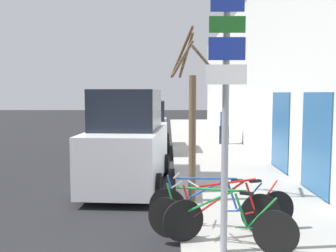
# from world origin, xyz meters

# --- Properties ---
(ground_plane) EXTENTS (80.00, 80.00, 0.00)m
(ground_plane) POSITION_xyz_m (0.00, 11.20, 0.00)
(ground_plane) COLOR black
(sidewalk_curb) EXTENTS (3.20, 32.00, 0.15)m
(sidewalk_curb) POSITION_xyz_m (2.60, 14.00, 0.07)
(sidewalk_curb) COLOR #9E9B93
(sidewalk_curb) RESTS_ON ground
(building_facade) EXTENTS (0.23, 32.00, 6.50)m
(building_facade) POSITION_xyz_m (4.35, 13.93, 3.23)
(building_facade) COLOR silver
(building_facade) RESTS_ON ground
(signpost) EXTENTS (0.57, 0.12, 3.87)m
(signpost) POSITION_xyz_m (1.62, 2.55, 2.33)
(signpost) COLOR gray
(signpost) RESTS_ON sidewalk_curb
(bicycle_0) EXTENTS (2.20, 0.95, 0.92)m
(bicycle_0) POSITION_xyz_m (1.57, 2.77, 0.54)
(bicycle_0) COLOR black
(bicycle_0) RESTS_ON sidewalk_curb
(bicycle_1) EXTENTS (2.27, 0.80, 0.93)m
(bicycle_1) POSITION_xyz_m (1.85, 3.20, 0.55)
(bicycle_1) COLOR black
(bicycle_1) RESTS_ON sidewalk_curb
(bicycle_2) EXTENTS (2.22, 0.66, 0.92)m
(bicycle_2) POSITION_xyz_m (1.57, 3.49, 0.54)
(bicycle_2) COLOR black
(bicycle_2) RESTS_ON sidewalk_curb
(parked_car_0) EXTENTS (2.19, 4.43, 2.58)m
(parked_car_0) POSITION_xyz_m (-0.25, 7.04, 1.16)
(parked_car_0) COLOR silver
(parked_car_0) RESTS_ON ground
(parked_car_1) EXTENTS (2.03, 4.17, 2.17)m
(parked_car_1) POSITION_xyz_m (-0.16, 12.68, 0.99)
(parked_car_1) COLOR #B2B7BC
(parked_car_1) RESTS_ON ground
(pedestrian_near) EXTENTS (0.44, 0.38, 1.71)m
(pedestrian_near) POSITION_xyz_m (3.38, 14.25, 1.14)
(pedestrian_near) COLOR #1E2338
(pedestrian_near) RESTS_ON sidewalk_curb
(street_tree) EXTENTS (1.19, 0.97, 3.76)m
(street_tree) POSITION_xyz_m (1.31, 5.27, 1.89)
(street_tree) COLOR brown
(street_tree) RESTS_ON sidewalk_curb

